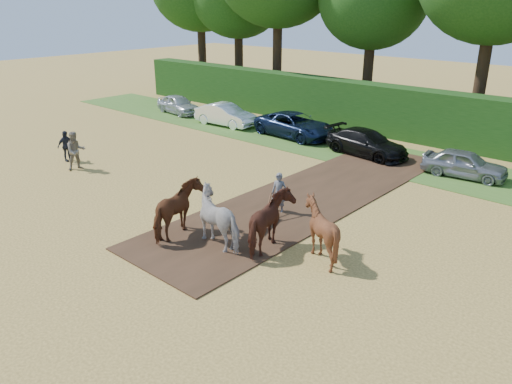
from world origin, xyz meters
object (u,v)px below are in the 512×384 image
at_px(plough_team, 248,220).
at_px(spectator_far, 66,146).
at_px(parked_cars, 419,152).
at_px(spectator_near, 76,151).

bearing_deg(plough_team, spectator_far, 176.71).
distance_m(plough_team, parked_cars, 12.14).
bearing_deg(parked_cars, spectator_near, -136.09).
distance_m(spectator_far, parked_cars, 17.89).
distance_m(spectator_near, plough_team, 11.76).
height_order(plough_team, parked_cars, plough_team).
bearing_deg(parked_cars, plough_team, -92.01).
height_order(spectator_near, spectator_far, spectator_near).
bearing_deg(spectator_far, plough_team, -97.12).
bearing_deg(spectator_far, spectator_near, -106.23).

